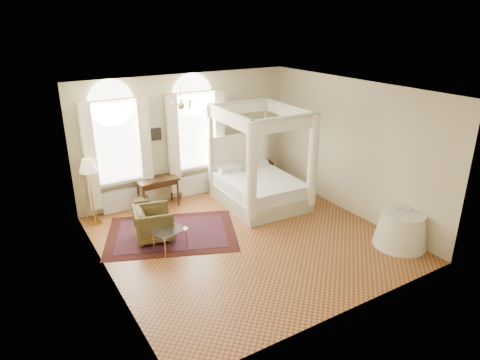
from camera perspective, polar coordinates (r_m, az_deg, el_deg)
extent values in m
plane|color=#A4672F|center=(9.65, 0.83, -7.82)|extent=(6.00, 6.00, 0.00)
plane|color=beige|center=(11.51, -7.11, 5.73)|extent=(6.00, 0.00, 6.00)
plane|color=beige|center=(6.83, 14.46, -5.88)|extent=(6.00, 0.00, 6.00)
plane|color=beige|center=(7.91, -17.88, -2.43)|extent=(0.00, 6.00, 6.00)
plane|color=beige|center=(10.79, 14.54, 4.18)|extent=(0.00, 6.00, 6.00)
plane|color=white|center=(8.56, 0.95, 11.89)|extent=(6.00, 6.00, 0.00)
cube|color=silver|center=(10.84, -16.28, 4.89)|extent=(1.10, 0.04, 1.90)
cylinder|color=silver|center=(10.62, -16.80, 9.81)|extent=(1.10, 0.04, 1.10)
cube|color=white|center=(11.06, -15.63, -0.14)|extent=(1.32, 0.24, 0.08)
cube|color=white|center=(10.61, -19.36, 2.78)|extent=(0.28, 0.14, 2.60)
cube|color=white|center=(10.93, -12.53, 4.01)|extent=(0.28, 0.14, 2.60)
cube|color=white|center=(11.26, -15.41, -2.53)|extent=(1.00, 0.12, 0.58)
cube|color=silver|center=(11.52, -6.18, 6.56)|extent=(1.10, 0.04, 1.90)
cylinder|color=silver|center=(11.32, -6.37, 11.22)|extent=(1.10, 0.04, 1.10)
cube|color=white|center=(11.73, -5.80, 1.79)|extent=(1.32, 0.24, 0.08)
cube|color=white|center=(11.18, -8.86, 4.65)|extent=(0.28, 0.14, 2.60)
cube|color=white|center=(11.73, -2.80, 5.66)|extent=(0.28, 0.14, 2.60)
cube|color=white|center=(11.93, -5.75, -0.50)|extent=(1.00, 0.12, 0.58)
cylinder|color=gold|center=(9.23, -7.96, 11.12)|extent=(0.02, 0.02, 0.40)
sphere|color=gold|center=(9.27, -7.89, 9.78)|extent=(0.16, 0.16, 0.16)
sphere|color=#F8EDC1|center=(9.34, -6.66, 10.36)|extent=(0.07, 0.07, 0.07)
sphere|color=#F8EDC1|center=(9.47, -7.76, 10.45)|extent=(0.07, 0.07, 0.07)
sphere|color=#F8EDC1|center=(9.39, -9.01, 10.29)|extent=(0.07, 0.07, 0.07)
sphere|color=#F8EDC1|center=(9.17, -9.18, 10.03)|extent=(0.07, 0.07, 0.07)
sphere|color=#F8EDC1|center=(9.04, -8.06, 9.94)|extent=(0.07, 0.07, 0.07)
sphere|color=#F8EDC1|center=(9.13, -6.78, 10.10)|extent=(0.07, 0.07, 0.07)
cube|color=black|center=(11.12, -11.10, 6.03)|extent=(0.26, 0.03, 0.32)
cube|color=black|center=(12.05, -0.78, 8.06)|extent=(0.22, 0.03, 0.26)
cube|color=#B6BA97|center=(11.34, 2.54, -2.15)|extent=(1.95, 2.37, 0.39)
cube|color=silver|center=(11.21, 2.57, -0.51)|extent=(1.84, 2.26, 0.31)
cube|color=white|center=(11.96, -0.13, 3.15)|extent=(1.86, 0.17, 1.31)
cube|color=#B6BA97|center=(11.49, -3.87, 3.77)|extent=(0.10, 0.10, 2.51)
cube|color=#B6BA97|center=(12.28, 3.46, 4.92)|extent=(0.10, 0.10, 2.51)
cube|color=#B6BA97|center=(9.67, 1.58, 0.43)|extent=(0.10, 0.10, 2.51)
cube|color=#B6BA97|center=(10.60, 9.66, 2.01)|extent=(0.10, 0.10, 2.51)
cube|color=#B6BA97|center=(11.56, -0.09, 10.34)|extent=(1.86, 0.17, 0.09)
cube|color=#B6BA97|center=(9.76, 6.07, 8.20)|extent=(1.86, 0.17, 0.09)
cube|color=#B6BA97|center=(10.23, -1.44, 8.91)|extent=(0.19, 2.29, 0.09)
cube|color=#B6BA97|center=(11.11, 6.60, 9.76)|extent=(0.19, 2.29, 0.09)
cube|color=white|center=(11.59, -0.09, 9.60)|extent=(1.92, 0.13, 0.31)
cube|color=white|center=(9.79, 6.04, 7.33)|extent=(1.92, 0.13, 0.31)
cube|color=white|center=(10.26, -1.43, 8.08)|extent=(0.15, 2.36, 0.31)
cube|color=white|center=(11.14, 6.57, 8.99)|extent=(0.15, 2.36, 0.31)
cylinder|color=white|center=(9.64, 1.58, 1.03)|extent=(0.24, 0.24, 2.29)
cylinder|color=white|center=(10.57, 9.70, 2.56)|extent=(0.24, 0.24, 2.29)
cube|color=#36210E|center=(12.73, 3.15, 1.11)|extent=(0.51, 0.48, 0.64)
cylinder|color=gold|center=(12.54, 2.95, 2.80)|extent=(0.11, 0.11, 0.19)
cone|color=#F8EDC1|center=(12.48, 2.96, 3.61)|extent=(0.26, 0.26, 0.21)
cube|color=#36210E|center=(11.10, -10.96, 0.03)|extent=(1.06, 0.57, 0.06)
cube|color=#36210E|center=(11.14, -10.93, -0.42)|extent=(0.95, 0.46, 0.10)
cylinder|color=#36210E|center=(11.28, -13.38, -1.93)|extent=(0.05, 0.05, 0.73)
cylinder|color=#36210E|center=(11.58, -9.14, -0.99)|extent=(0.05, 0.05, 0.73)
cylinder|color=#36210E|center=(10.92, -12.63, -2.66)|extent=(0.05, 0.05, 0.73)
cylinder|color=#36210E|center=(11.23, -8.26, -1.67)|extent=(0.05, 0.05, 0.73)
imported|color=black|center=(10.94, -11.26, -0.07)|extent=(0.37, 0.29, 0.03)
cube|color=#44391D|center=(10.93, -13.06, -2.57)|extent=(0.43, 0.43, 0.07)
cylinder|color=#36210E|center=(10.88, -13.57, -3.95)|extent=(0.04, 0.04, 0.35)
cylinder|color=#36210E|center=(10.90, -12.16, -3.76)|extent=(0.04, 0.04, 0.35)
cylinder|color=#36210E|center=(11.12, -13.77, -3.38)|extent=(0.04, 0.04, 0.35)
cylinder|color=#36210E|center=(11.15, -12.38, -3.20)|extent=(0.04, 0.04, 0.35)
imported|color=#493E1F|center=(9.68, -11.42, -5.69)|extent=(0.98, 0.96, 0.75)
cube|color=silver|center=(9.15, -9.37, -6.70)|extent=(0.77, 0.64, 0.02)
cylinder|color=gold|center=(8.97, -9.96, -8.97)|extent=(0.03, 0.03, 0.45)
cylinder|color=gold|center=(9.28, -7.15, -7.70)|extent=(0.03, 0.03, 0.45)
cylinder|color=gold|center=(9.24, -11.44, -8.14)|extent=(0.03, 0.03, 0.45)
cylinder|color=gold|center=(9.54, -8.66, -6.94)|extent=(0.03, 0.03, 0.45)
cylinder|color=gold|center=(10.88, -18.71, -5.44)|extent=(0.29, 0.29, 0.03)
cylinder|color=gold|center=(10.59, -19.15, -2.04)|extent=(0.04, 0.04, 1.43)
cone|color=#F8EDC1|center=(10.33, -19.65, 1.86)|extent=(0.42, 0.42, 0.31)
cube|color=#3B120E|center=(9.98, -9.08, -7.06)|extent=(3.46, 3.02, 0.01)
cube|color=black|center=(9.98, -9.08, -7.03)|extent=(2.87, 2.43, 0.01)
cone|color=white|center=(9.87, 20.68, -6.25)|extent=(1.12, 1.12, 0.73)
cylinder|color=white|center=(9.71, 20.97, -4.24)|extent=(0.92, 0.92, 0.04)
imported|color=black|center=(9.78, 20.74, -3.78)|extent=(0.26, 0.32, 0.03)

